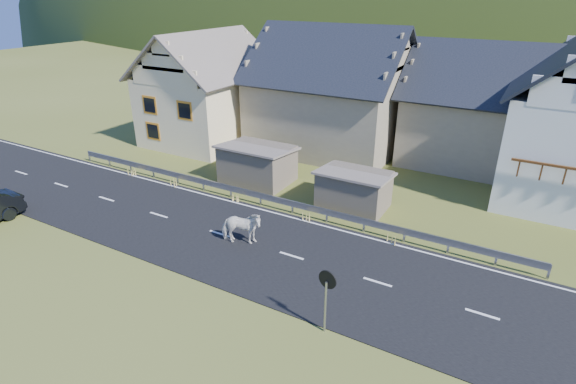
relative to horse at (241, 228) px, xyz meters
The scene contains 13 objects.
ground 1.70m from the horse, behind, with size 160.00×160.00×0.00m, color #464E17.
road 1.69m from the horse, behind, with size 60.00×7.00×0.04m, color black.
lane_markings 1.68m from the horse, behind, with size 60.00×6.60×0.01m, color silver.
guardrail 4.16m from the horse, 110.46° to the left, with size 28.10×0.09×0.75m.
shed_left 7.54m from the horse, 117.23° to the left, with size 4.30×3.30×2.40m, color #6C5E4F.
shed_right 6.91m from the horse, 63.81° to the left, with size 3.80×2.90×2.20m, color #6C5E4F.
house_cream 17.09m from the horse, 133.19° to the left, with size 7.80×9.80×8.30m.
house_stone_a 15.85m from the horse, 99.15° to the left, with size 10.80×9.80×8.90m.
house_stone_b 19.09m from the horse, 66.30° to the left, with size 9.80×8.80×8.10m.
mountain 181.44m from the horse, 88.87° to the left, with size 440.00×280.00×260.00m, color #23360D.
conifer_patch 123.92m from the horse, 117.12° to the left, with size 76.00×50.00×28.00m, color black.
horse is the anchor object (origin of this frame).
traffic_mirror 6.81m from the horse, 29.58° to the right, with size 0.68×0.22×2.46m.
Camera 1 is at (12.23, -14.90, 10.96)m, focal length 28.00 mm.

